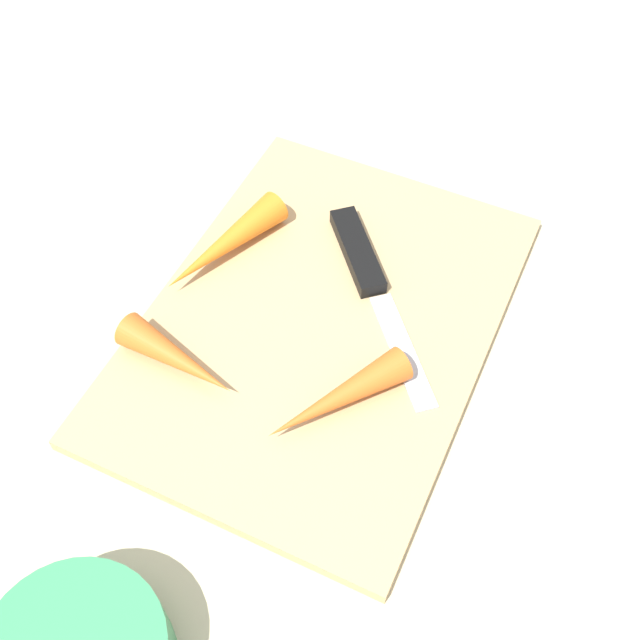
{
  "coord_description": "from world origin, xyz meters",
  "views": [
    {
      "loc": [
        0.34,
        0.16,
        0.52
      ],
      "look_at": [
        0.0,
        0.0,
        0.01
      ],
      "focal_mm": 44.48,
      "sensor_mm": 36.0,
      "label": 1
    }
  ],
  "objects_px": {
    "carrot_medium": "(337,398)",
    "carrot_longest": "(224,245)",
    "carrot_shortest": "(177,359)",
    "cutting_board": "(320,324)",
    "knife": "(367,265)"
  },
  "relations": [
    {
      "from": "cutting_board",
      "to": "carrot_medium",
      "type": "xyz_separation_m",
      "value": [
        0.07,
        0.05,
        0.02
      ]
    },
    {
      "from": "carrot_shortest",
      "to": "cutting_board",
      "type": "bearing_deg",
      "value": 57.46
    },
    {
      "from": "carrot_medium",
      "to": "carrot_longest",
      "type": "height_order",
      "value": "carrot_longest"
    },
    {
      "from": "carrot_shortest",
      "to": "carrot_longest",
      "type": "xyz_separation_m",
      "value": [
        -0.11,
        -0.02,
        0.0
      ]
    },
    {
      "from": "knife",
      "to": "carrot_longest",
      "type": "distance_m",
      "value": 0.12
    },
    {
      "from": "cutting_board",
      "to": "carrot_shortest",
      "type": "distance_m",
      "value": 0.12
    },
    {
      "from": "cutting_board",
      "to": "carrot_medium",
      "type": "distance_m",
      "value": 0.08
    },
    {
      "from": "knife",
      "to": "cutting_board",
      "type": "bearing_deg",
      "value": -52.84
    },
    {
      "from": "cutting_board",
      "to": "knife",
      "type": "xyz_separation_m",
      "value": [
        -0.06,
        0.01,
        0.01
      ]
    },
    {
      "from": "carrot_medium",
      "to": "carrot_shortest",
      "type": "bearing_deg",
      "value": -47.89
    },
    {
      "from": "knife",
      "to": "carrot_medium",
      "type": "relative_size",
      "value": 1.43
    },
    {
      "from": "cutting_board",
      "to": "carrot_shortest",
      "type": "xyz_separation_m",
      "value": [
        0.09,
        -0.08,
        0.02
      ]
    },
    {
      "from": "cutting_board",
      "to": "carrot_shortest",
      "type": "bearing_deg",
      "value": -41.47
    },
    {
      "from": "cutting_board",
      "to": "knife",
      "type": "relative_size",
      "value": 2.19
    },
    {
      "from": "carrot_medium",
      "to": "carrot_longest",
      "type": "xyz_separation_m",
      "value": [
        -0.09,
        -0.15,
        0.0
      ]
    }
  ]
}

